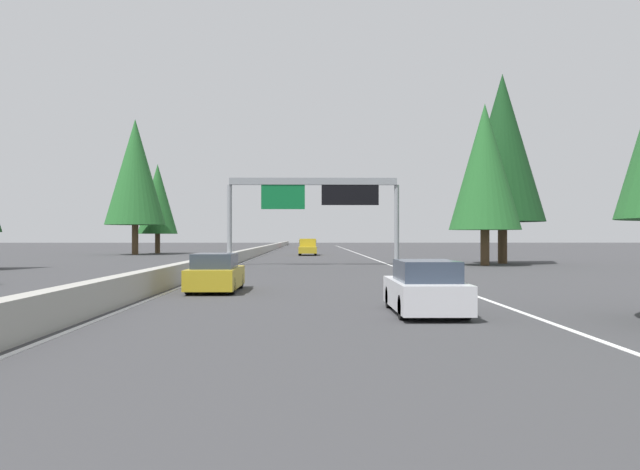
{
  "coord_description": "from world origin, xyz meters",
  "views": [
    {
      "loc": [
        -2.64,
        -5.64,
        2.12
      ],
      "look_at": [
        57.61,
        -6.53,
        2.25
      ],
      "focal_mm": 37.25,
      "sensor_mm": 36.0,
      "label": 1
    }
  ],
  "objects_px": {
    "sedan_mid_center": "(425,289)",
    "conifer_left_mid": "(135,172)",
    "minivan_distant_b": "(308,243)",
    "conifer_right_near": "(485,167)",
    "conifer_left_far": "(158,199)",
    "conifer_right_mid": "(502,148)",
    "pickup_distant_a": "(308,247)",
    "sedan_near_right": "(216,274)",
    "sign_gantry_overhead": "(316,196)"
  },
  "relations": [
    {
      "from": "sign_gantry_overhead",
      "to": "pickup_distant_a",
      "type": "distance_m",
      "value": 26.5
    },
    {
      "from": "conifer_left_mid",
      "to": "conifer_left_far",
      "type": "distance_m",
      "value": 6.51
    },
    {
      "from": "pickup_distant_a",
      "to": "minivan_distant_b",
      "type": "bearing_deg",
      "value": 0.09
    },
    {
      "from": "sedan_near_right",
      "to": "conifer_right_mid",
      "type": "bearing_deg",
      "value": -35.67
    },
    {
      "from": "conifer_right_near",
      "to": "conifer_left_mid",
      "type": "xyz_separation_m",
      "value": [
        29.17,
        33.09,
        2.41
      ]
    },
    {
      "from": "minivan_distant_b",
      "to": "conifer_right_mid",
      "type": "distance_m",
      "value": 73.7
    },
    {
      "from": "minivan_distant_b",
      "to": "conifer_left_mid",
      "type": "xyz_separation_m",
      "value": [
        -46.03,
        19.99,
        8.65
      ]
    },
    {
      "from": "sedan_near_right",
      "to": "pickup_distant_a",
      "type": "distance_m",
      "value": 49.42
    },
    {
      "from": "minivan_distant_b",
      "to": "conifer_left_mid",
      "type": "relative_size",
      "value": 0.32
    },
    {
      "from": "conifer_right_near",
      "to": "conifer_left_far",
      "type": "xyz_separation_m",
      "value": [
        34.9,
        31.8,
        -0.41
      ]
    },
    {
      "from": "conifer_left_mid",
      "to": "conifer_right_near",
      "type": "bearing_deg",
      "value": -131.4
    },
    {
      "from": "minivan_distant_b",
      "to": "conifer_right_mid",
      "type": "height_order",
      "value": "conifer_right_mid"
    },
    {
      "from": "sign_gantry_overhead",
      "to": "conifer_left_mid",
      "type": "distance_m",
      "value": 35.54
    },
    {
      "from": "sign_gantry_overhead",
      "to": "sedan_mid_center",
      "type": "relative_size",
      "value": 2.88
    },
    {
      "from": "sedan_near_right",
      "to": "pickup_distant_a",
      "type": "relative_size",
      "value": 0.79
    },
    {
      "from": "conifer_right_mid",
      "to": "minivan_distant_b",
      "type": "bearing_deg",
      "value": 12.16
    },
    {
      "from": "sign_gantry_overhead",
      "to": "sedan_near_right",
      "type": "distance_m",
      "value": 23.91
    },
    {
      "from": "sedan_mid_center",
      "to": "minivan_distant_b",
      "type": "distance_m",
      "value": 105.22
    },
    {
      "from": "conifer_right_mid",
      "to": "conifer_left_mid",
      "type": "height_order",
      "value": "conifer_left_mid"
    },
    {
      "from": "conifer_right_near",
      "to": "conifer_right_mid",
      "type": "distance_m",
      "value": 4.67
    },
    {
      "from": "sign_gantry_overhead",
      "to": "sedan_near_right",
      "type": "bearing_deg",
      "value": 170.08
    },
    {
      "from": "sedan_near_right",
      "to": "conifer_right_mid",
      "type": "relative_size",
      "value": 0.3
    },
    {
      "from": "sedan_near_right",
      "to": "minivan_distant_b",
      "type": "relative_size",
      "value": 0.88
    },
    {
      "from": "pickup_distant_a",
      "to": "conifer_right_near",
      "type": "xyz_separation_m",
      "value": [
        -26.83,
        -13.02,
        6.27
      ]
    },
    {
      "from": "sedan_near_right",
      "to": "conifer_left_mid",
      "type": "height_order",
      "value": "conifer_left_mid"
    },
    {
      "from": "conifer_right_mid",
      "to": "conifer_left_far",
      "type": "xyz_separation_m",
      "value": [
        31.31,
        34.14,
        -2.28
      ]
    },
    {
      "from": "sedan_near_right",
      "to": "conifer_right_mid",
      "type": "distance_m",
      "value": 33.17
    },
    {
      "from": "minivan_distant_b",
      "to": "conifer_left_mid",
      "type": "bearing_deg",
      "value": 156.53
    },
    {
      "from": "minivan_distant_b",
      "to": "conifer_right_near",
      "type": "height_order",
      "value": "conifer_right_near"
    },
    {
      "from": "pickup_distant_a",
      "to": "minivan_distant_b",
      "type": "xyz_separation_m",
      "value": [
        48.37,
        0.08,
        0.04
      ]
    },
    {
      "from": "conifer_right_near",
      "to": "conifer_left_far",
      "type": "height_order",
      "value": "conifer_right_near"
    },
    {
      "from": "minivan_distant_b",
      "to": "conifer_right_mid",
      "type": "relative_size",
      "value": 0.34
    },
    {
      "from": "sedan_mid_center",
      "to": "conifer_right_mid",
      "type": "bearing_deg",
      "value": -19.54
    },
    {
      "from": "sedan_near_right",
      "to": "conifer_left_mid",
      "type": "relative_size",
      "value": 0.28
    },
    {
      "from": "pickup_distant_a",
      "to": "conifer_left_mid",
      "type": "height_order",
      "value": "conifer_left_mid"
    },
    {
      "from": "sedan_mid_center",
      "to": "conifer_left_mid",
      "type": "height_order",
      "value": "conifer_left_mid"
    },
    {
      "from": "sedan_mid_center",
      "to": "conifer_left_far",
      "type": "height_order",
      "value": "conifer_left_far"
    },
    {
      "from": "pickup_distant_a",
      "to": "conifer_right_mid",
      "type": "height_order",
      "value": "conifer_right_mid"
    },
    {
      "from": "sedan_mid_center",
      "to": "conifer_right_mid",
      "type": "xyz_separation_m",
      "value": [
        33.55,
        -11.91,
        8.37
      ]
    },
    {
      "from": "sign_gantry_overhead",
      "to": "sedan_mid_center",
      "type": "distance_m",
      "value": 31.07
    },
    {
      "from": "minivan_distant_b",
      "to": "conifer_right_near",
      "type": "distance_m",
      "value": 76.58
    },
    {
      "from": "sedan_near_right",
      "to": "sedan_mid_center",
      "type": "bearing_deg",
      "value": -137.69
    },
    {
      "from": "pickup_distant_a",
      "to": "conifer_right_mid",
      "type": "distance_m",
      "value": 29.02
    },
    {
      "from": "conifer_left_far",
      "to": "sedan_mid_center",
      "type": "bearing_deg",
      "value": -161.08
    },
    {
      "from": "minivan_distant_b",
      "to": "sedan_mid_center",
      "type": "bearing_deg",
      "value": -178.08
    },
    {
      "from": "sedan_mid_center",
      "to": "conifer_left_mid",
      "type": "xyz_separation_m",
      "value": [
        59.13,
        23.51,
        8.92
      ]
    },
    {
      "from": "conifer_right_near",
      "to": "minivan_distant_b",
      "type": "bearing_deg",
      "value": 9.88
    },
    {
      "from": "sedan_mid_center",
      "to": "sign_gantry_overhead",
      "type": "bearing_deg",
      "value": 5.15
    },
    {
      "from": "sedan_mid_center",
      "to": "minivan_distant_b",
      "type": "bearing_deg",
      "value": 1.92
    },
    {
      "from": "sedan_mid_center",
      "to": "conifer_left_mid",
      "type": "relative_size",
      "value": 0.28
    }
  ]
}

